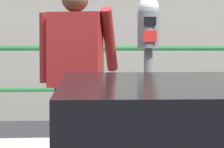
% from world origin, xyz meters
% --- Properties ---
extents(parking_meter, '(0.18, 0.18, 1.54)m').
position_xyz_m(parking_meter, '(0.23, 0.43, 1.27)').
color(parking_meter, slate).
rests_on(parking_meter, sidewalk_curb).
extents(pedestrian_at_meter, '(0.67, 0.42, 1.64)m').
position_xyz_m(pedestrian_at_meter, '(-0.35, 0.54, 1.07)').
color(pedestrian_at_meter, '#1E233F').
rests_on(pedestrian_at_meter, sidewalk_curb).
extents(background_railing, '(24.06, 0.06, 1.16)m').
position_xyz_m(background_railing, '(0.00, 2.76, 0.97)').
color(background_railing, '#1E602D').
rests_on(background_railing, sidewalk_curb).
extents(backdrop_wall, '(32.00, 0.50, 3.37)m').
position_xyz_m(backdrop_wall, '(0.00, 5.88, 1.69)').
color(backdrop_wall, gray).
rests_on(backdrop_wall, ground).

